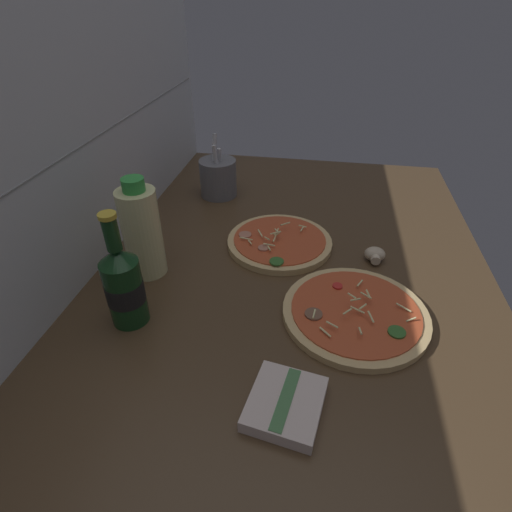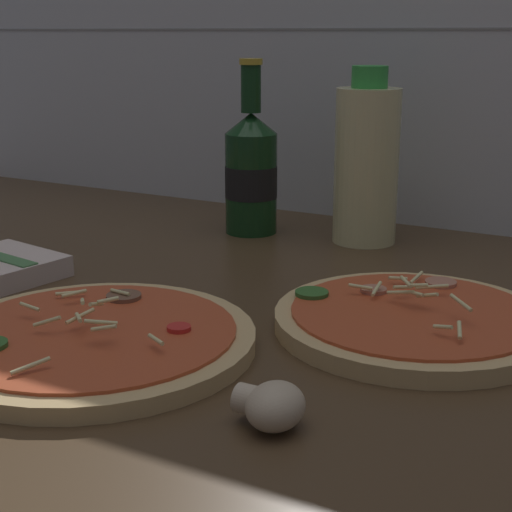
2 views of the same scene
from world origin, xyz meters
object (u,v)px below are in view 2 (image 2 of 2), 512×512
object	(u,v)px
pizza_near	(93,339)
mushroom_left	(272,405)
oil_bottle	(366,163)
dish_towel	(0,267)
beer_bottle	(251,171)
pizza_far	(414,320)

from	to	relation	value
pizza_near	mushroom_left	distance (cm)	21.24
oil_bottle	dish_towel	bearing A→B (deg)	-130.99
mushroom_left	beer_bottle	bearing A→B (deg)	120.71
pizza_near	beer_bottle	distance (cm)	45.13
pizza_near	oil_bottle	xyz separation A→B (cm)	(7.37, 46.47, 9.69)
beer_bottle	pizza_near	bearing A→B (deg)	-79.15
mushroom_left	pizza_far	bearing A→B (deg)	83.04
pizza_far	oil_bottle	distance (cm)	33.95
pizza_far	beer_bottle	world-z (taller)	beer_bottle
oil_bottle	pizza_near	bearing A→B (deg)	-99.01
pizza_far	beer_bottle	size ratio (longest dim) A/B	1.11
pizza_far	mushroom_left	xyz separation A→B (cm)	(-2.84, -23.25, 0.73)
beer_bottle	mushroom_left	world-z (taller)	beer_bottle
pizza_far	dish_towel	distance (cm)	47.14
pizza_near	mushroom_left	bearing A→B (deg)	-13.90
pizza_near	dish_towel	xyz separation A→B (cm)	(-23.21, 11.29, 0.34)
pizza_far	beer_bottle	bearing A→B (deg)	141.26
beer_bottle	mushroom_left	distance (cm)	57.14
pizza_near	mushroom_left	size ratio (longest dim) A/B	5.64
pizza_near	dish_towel	bearing A→B (deg)	154.05
pizza_far	dish_towel	xyz separation A→B (cm)	(-46.64, -6.86, 0.24)
oil_bottle	dish_towel	xyz separation A→B (cm)	(-30.57, -35.18, -9.35)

